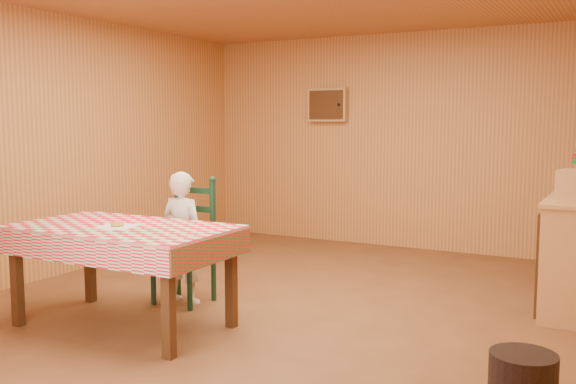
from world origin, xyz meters
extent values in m
plane|color=brown|center=(0.00, 0.00, 0.00)|extent=(6.00, 6.00, 0.00)
cube|color=#C88648|center=(0.00, 3.00, 1.30)|extent=(5.00, 0.10, 2.60)
cube|color=#C88648|center=(-2.50, 0.00, 1.30)|extent=(0.10, 6.00, 2.60)
cube|color=tan|center=(-0.90, 2.94, 1.75)|extent=(0.52, 0.08, 0.42)
cube|color=#452712|center=(-0.90, 2.90, 1.75)|extent=(0.46, 0.02, 0.36)
sphere|color=black|center=(-0.72, 2.88, 1.75)|extent=(0.04, 0.04, 0.04)
cube|color=#452712|center=(-0.78, -0.96, 0.72)|extent=(1.60, 0.90, 0.06)
cube|color=#452712|center=(-1.50, -1.33, 0.34)|extent=(0.07, 0.07, 0.69)
cube|color=#452712|center=(-0.06, -1.33, 0.34)|extent=(0.07, 0.07, 0.69)
cube|color=#452712|center=(-1.50, -0.59, 0.34)|extent=(0.07, 0.07, 0.69)
cube|color=#452712|center=(-0.06, -0.59, 0.34)|extent=(0.07, 0.07, 0.69)
cube|color=red|center=(-0.78, -0.96, 0.76)|extent=(1.64, 0.94, 0.02)
cube|color=red|center=(-0.78, -1.43, 0.66)|extent=(1.64, 0.02, 0.18)
cube|color=red|center=(-0.78, -0.49, 0.66)|extent=(1.64, 0.02, 0.18)
cube|color=#2B5928|center=(-1.60, -0.96, 0.66)|extent=(0.02, 0.94, 0.18)
cube|color=#2B5928|center=(0.04, -0.96, 0.66)|extent=(0.02, 0.94, 0.18)
cube|color=black|center=(-0.78, -0.23, 0.43)|extent=(0.44, 0.40, 0.04)
cylinder|color=black|center=(-0.97, -0.40, 0.21)|extent=(0.04, 0.04, 0.41)
cylinder|color=black|center=(-0.59, -0.40, 0.21)|extent=(0.04, 0.04, 0.41)
cylinder|color=black|center=(-0.97, -0.06, 0.21)|extent=(0.04, 0.04, 0.41)
cylinder|color=black|center=(-0.59, -0.06, 0.21)|extent=(0.04, 0.04, 0.41)
cylinder|color=black|center=(-0.97, -0.06, 0.75)|extent=(0.05, 0.05, 0.60)
sphere|color=black|center=(-0.97, -0.06, 1.05)|extent=(0.06, 0.06, 0.06)
cylinder|color=black|center=(-0.59, -0.06, 0.75)|extent=(0.05, 0.05, 0.60)
sphere|color=black|center=(-0.59, -0.06, 1.05)|extent=(0.06, 0.06, 0.06)
cube|color=black|center=(-0.78, -0.06, 0.63)|extent=(0.38, 0.03, 0.05)
cube|color=black|center=(-0.78, -0.06, 0.79)|extent=(0.38, 0.03, 0.05)
cube|color=black|center=(-0.78, -0.06, 0.95)|extent=(0.38, 0.03, 0.05)
imported|color=silver|center=(-0.78, -0.23, 0.56)|extent=(0.41, 0.27, 1.12)
cube|color=white|center=(-0.78, -1.01, 0.77)|extent=(0.31, 0.31, 0.00)
torus|color=#BA8A42|center=(-0.78, -1.01, 0.79)|extent=(0.11, 0.11, 0.03)
cube|color=#452712|center=(1.95, 1.11, 0.45)|extent=(0.02, 1.20, 0.80)
camera|label=1|loc=(2.53, -4.53, 1.54)|focal=40.00mm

